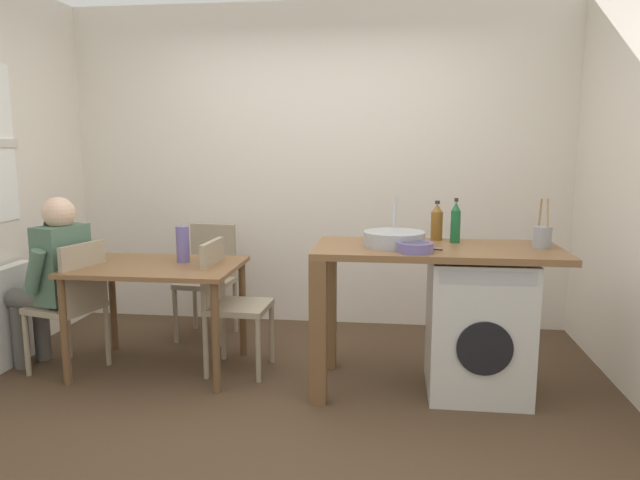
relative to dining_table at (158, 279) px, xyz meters
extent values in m
plane|color=#4C3826|center=(0.93, -0.46, -0.64)|extent=(5.46, 5.46, 0.00)
cube|color=silver|center=(0.93, 1.29, 0.71)|extent=(4.60, 0.10, 2.70)
cube|color=brown|center=(0.00, 0.00, 0.08)|extent=(1.10, 0.76, 0.03)
cylinder|color=brown|center=(-0.50, -0.33, -0.29)|extent=(0.05, 0.05, 0.71)
cylinder|color=brown|center=(0.50, -0.33, -0.29)|extent=(0.05, 0.05, 0.71)
cylinder|color=brown|center=(-0.50, 0.33, -0.29)|extent=(0.05, 0.05, 0.71)
cylinder|color=brown|center=(0.50, 0.33, -0.29)|extent=(0.05, 0.05, 0.71)
cube|color=gray|center=(-0.62, -0.10, -0.19)|extent=(0.49, 0.49, 0.04)
cube|color=gray|center=(-0.45, -0.15, 0.03)|extent=(0.14, 0.38, 0.45)
cylinder|color=gray|center=(-0.84, -0.23, -0.42)|extent=(0.04, 0.04, 0.45)
cylinder|color=gray|center=(-0.75, 0.12, -0.42)|extent=(0.04, 0.04, 0.45)
cylinder|color=gray|center=(-0.49, -0.32, -0.42)|extent=(0.04, 0.04, 0.45)
cylinder|color=gray|center=(-0.40, 0.03, -0.42)|extent=(0.04, 0.04, 0.45)
cube|color=gray|center=(0.55, 0.05, -0.19)|extent=(0.42, 0.42, 0.04)
cube|color=gray|center=(0.37, 0.06, 0.03)|extent=(0.05, 0.38, 0.45)
cylinder|color=gray|center=(0.74, 0.22, -0.42)|extent=(0.04, 0.04, 0.45)
cylinder|color=gray|center=(0.72, -0.14, -0.42)|extent=(0.04, 0.04, 0.45)
cylinder|color=gray|center=(0.38, 0.24, -0.42)|extent=(0.04, 0.04, 0.45)
cylinder|color=gray|center=(0.36, -0.12, -0.42)|extent=(0.04, 0.04, 0.45)
cube|color=gray|center=(0.10, 0.70, -0.19)|extent=(0.44, 0.44, 0.04)
cube|color=gray|center=(0.12, 0.88, 0.03)|extent=(0.38, 0.07, 0.45)
cylinder|color=gray|center=(0.26, 0.50, -0.42)|extent=(0.04, 0.04, 0.45)
cylinder|color=gray|center=(-0.10, 0.54, -0.42)|extent=(0.04, 0.04, 0.45)
cylinder|color=gray|center=(0.30, 0.86, -0.42)|extent=(0.04, 0.04, 0.45)
cylinder|color=gray|center=(-0.06, 0.90, -0.42)|extent=(0.04, 0.04, 0.45)
cylinder|color=#595651|center=(-0.97, -0.10, -0.42)|extent=(0.11, 0.11, 0.45)
cylinder|color=#595651|center=(-0.92, 0.08, -0.42)|extent=(0.11, 0.11, 0.45)
cylinder|color=#595651|center=(-0.82, -0.14, -0.14)|extent=(0.42, 0.24, 0.14)
cylinder|color=#595651|center=(-0.77, 0.03, -0.14)|extent=(0.42, 0.24, 0.14)
cube|color=#4C6B56|center=(-0.62, -0.10, 0.11)|extent=(0.28, 0.38, 0.52)
cylinder|color=#4C6B56|center=(-0.70, -0.30, 0.09)|extent=(0.20, 0.14, 0.31)
cylinder|color=#4C6B56|center=(-0.58, 0.11, 0.09)|extent=(0.20, 0.14, 0.31)
sphere|color=beige|center=(-0.62, -0.10, 0.45)|extent=(0.21, 0.21, 0.21)
sphere|color=black|center=(-0.68, -0.08, 0.37)|extent=(0.12, 0.12, 0.12)
cube|color=brown|center=(1.85, -0.10, 0.26)|extent=(1.50, 0.68, 0.04)
cube|color=brown|center=(1.15, -0.39, -0.20)|extent=(0.10, 0.10, 0.88)
cube|color=brown|center=(1.15, 0.19, -0.20)|extent=(0.10, 0.10, 0.88)
cube|color=silver|center=(2.11, -0.10, -0.21)|extent=(0.60, 0.60, 0.86)
cylinder|color=black|center=(2.11, -0.41, -0.26)|extent=(0.32, 0.02, 0.32)
cube|color=#B2B2B7|center=(2.11, -0.40, 0.16)|extent=(0.54, 0.01, 0.08)
cylinder|color=#9EA0A5|center=(1.59, -0.10, 0.32)|extent=(0.38, 0.38, 0.09)
cylinder|color=#B2B2B7|center=(1.59, 0.08, 0.42)|extent=(0.02, 0.02, 0.28)
cylinder|color=brown|center=(1.86, 0.17, 0.37)|extent=(0.08, 0.08, 0.19)
cone|color=brown|center=(1.86, 0.17, 0.49)|extent=(0.07, 0.07, 0.05)
cylinder|color=#262626|center=(1.86, 0.17, 0.52)|extent=(0.03, 0.03, 0.02)
cylinder|color=#19592D|center=(1.97, 0.07, 0.38)|extent=(0.06, 0.06, 0.21)
cone|color=#19592D|center=(1.97, 0.07, 0.51)|extent=(0.06, 0.06, 0.06)
cylinder|color=#262626|center=(1.97, 0.07, 0.55)|extent=(0.02, 0.02, 0.02)
cylinder|color=slate|center=(1.71, -0.30, 0.31)|extent=(0.21, 0.21, 0.06)
cylinder|color=#3D375B|center=(1.71, -0.30, 0.32)|extent=(0.17, 0.17, 0.03)
cylinder|color=gray|center=(2.48, -0.05, 0.34)|extent=(0.11, 0.11, 0.13)
cylinder|color=#99724C|center=(2.46, -0.04, 0.49)|extent=(0.01, 0.04, 0.18)
cylinder|color=#99724C|center=(2.50, -0.07, 0.49)|extent=(0.01, 0.05, 0.18)
cylinder|color=slate|center=(0.15, 0.10, 0.22)|extent=(0.09, 0.09, 0.25)
cube|color=#B2B2B7|center=(1.80, -0.20, 0.28)|extent=(0.15, 0.06, 0.01)
cube|color=#262628|center=(1.80, -0.20, 0.28)|extent=(0.15, 0.06, 0.01)
camera|label=1|loc=(1.57, -3.69, 0.90)|focal=32.74mm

